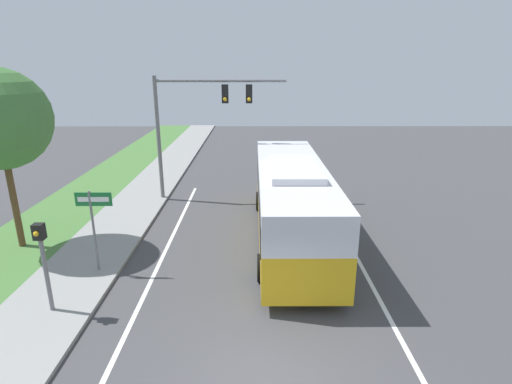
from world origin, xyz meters
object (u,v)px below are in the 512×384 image
bus (291,197)px  signal_gantry (197,113)px  street_sign (94,217)px  pedestrian_signal (43,253)px

bus → signal_gantry: (-4.34, 5.08, 2.75)m
bus → street_sign: size_ratio=3.72×
bus → pedestrian_signal: bus is taller
pedestrian_signal → street_sign: 2.41m
signal_gantry → pedestrian_signal: signal_gantry is taller
signal_gantry → pedestrian_signal: size_ratio=2.38×
bus → pedestrian_signal: 8.92m
signal_gantry → street_sign: bearing=-106.8°
pedestrian_signal → street_sign: street_sign is taller
signal_gantry → street_sign: (-2.40, -7.93, -2.50)m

